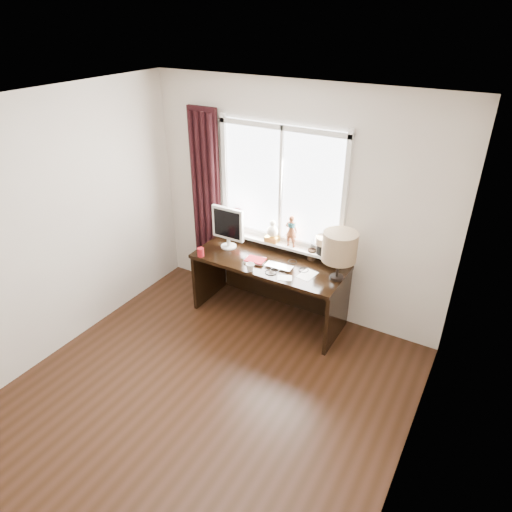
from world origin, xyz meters
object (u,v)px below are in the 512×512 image
Objects in this scene: mug at (250,267)px; monitor at (228,225)px; laptop at (279,267)px; red_cup at (201,252)px; desk at (273,275)px; table_lamp at (340,247)px.

monitor is (-0.50, 0.34, 0.23)m from mug.
monitor reaches higher than laptop.
red_cup is 0.44m from monitor.
desk is at bearing 129.85° from laptop.
table_lamp is (0.62, 0.10, 0.35)m from laptop.
red_cup is (-0.87, -0.22, 0.04)m from laptop.
monitor is (0.15, 0.34, 0.23)m from red_cup.
red_cup reaches higher than mug.
laptop is 0.58× the size of table_lamp.
desk is at bearing 80.20° from mug.
laptop is 0.79m from monitor.
desk is at bearing 5.55° from monitor.
table_lamp is at bearing -1.13° from monitor.
red_cup reaches higher than laptop.
table_lamp reaches higher than red_cup.
table_lamp is (1.49, 0.32, 0.31)m from red_cup.
red_cup is 0.86m from desk.
mug is 0.93× the size of red_cup.
red_cup reaches higher than desk.
red_cup is 1.55m from table_lamp.
mug is at bearing 0.00° from red_cup.
table_lamp is at bearing 20.40° from mug.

